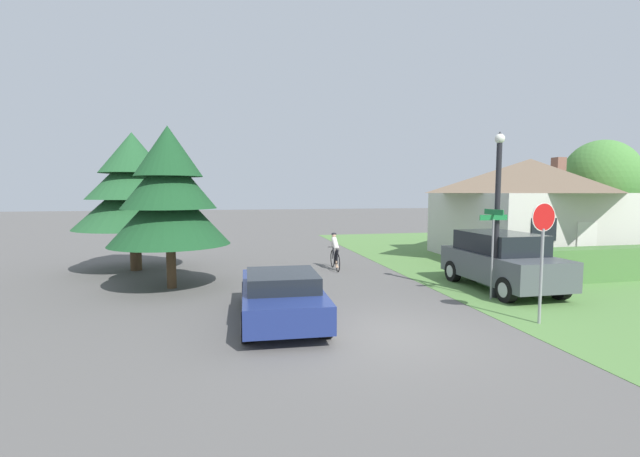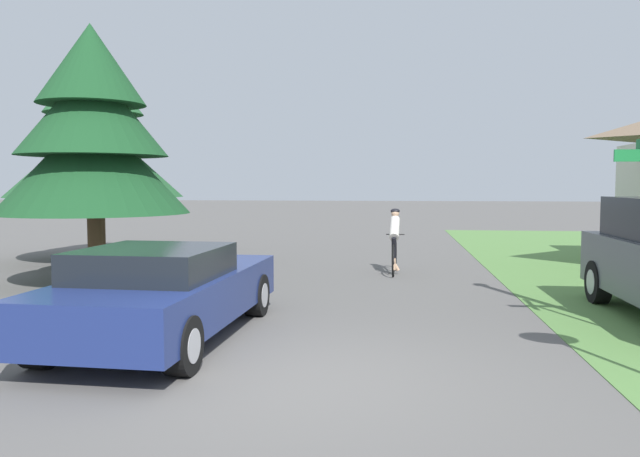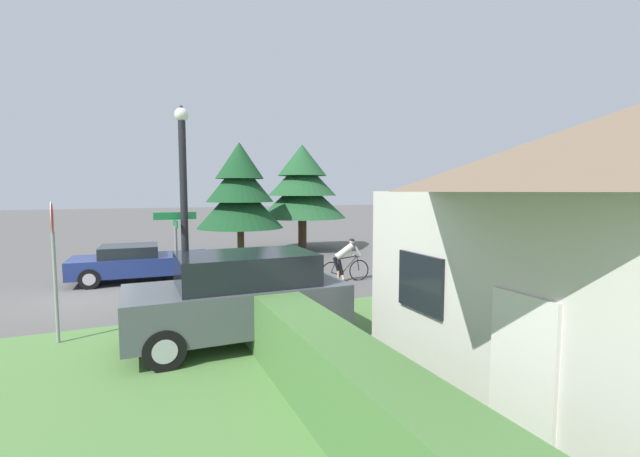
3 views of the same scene
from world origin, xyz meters
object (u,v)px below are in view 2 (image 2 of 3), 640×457
sedan_left_lane (164,292)px  conifer_tall_far (94,136)px  conifer_tall_near (93,133)px  cyclist (395,242)px

sedan_left_lane → conifer_tall_far: 9.90m
conifer_tall_far → conifer_tall_near: bearing=-63.9°
conifer_tall_near → conifer_tall_far: (-1.84, 3.76, 0.25)m
sedan_left_lane → cyclist: size_ratio=2.56×
sedan_left_lane → conifer_tall_far: (-4.99, 8.10, 2.75)m
conifer_tall_far → cyclist: bearing=-10.8°
cyclist → conifer_tall_near: bearing=112.2°
sedan_left_lane → cyclist: 7.25m
sedan_left_lane → conifer_tall_near: size_ratio=0.87×
conifer_tall_far → sedan_left_lane: bearing=-58.4°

